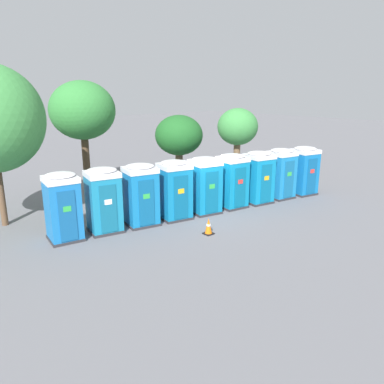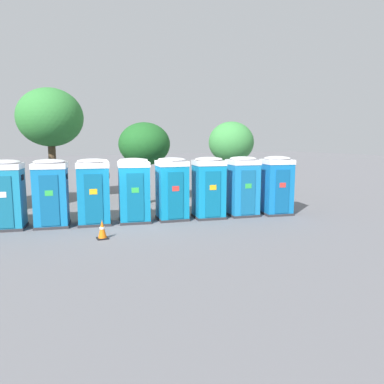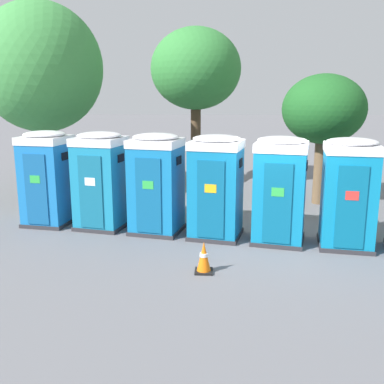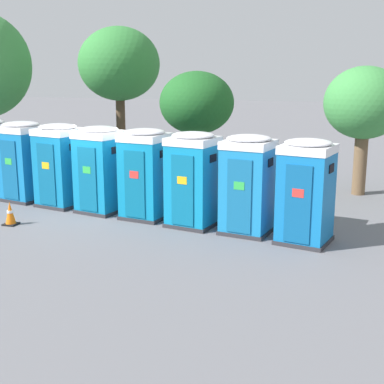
{
  "view_description": "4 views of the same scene",
  "coord_description": "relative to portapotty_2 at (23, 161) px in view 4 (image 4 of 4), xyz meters",
  "views": [
    {
      "loc": [
        -11.26,
        -11.72,
        5.37
      ],
      "look_at": [
        -0.67,
        0.04,
        1.05
      ],
      "focal_mm": 35.0,
      "sensor_mm": 36.0,
      "label": 1
    },
    {
      "loc": [
        -4.37,
        -14.23,
        3.3
      ],
      "look_at": [
        2.31,
        -0.54,
        1.11
      ],
      "focal_mm": 35.0,
      "sensor_mm": 36.0,
      "label": 2
    },
    {
      "loc": [
        -1.51,
        -10.55,
        3.55
      ],
      "look_at": [
        -2.13,
        0.33,
        1.1
      ],
      "focal_mm": 42.0,
      "sensor_mm": 36.0,
      "label": 3
    },
    {
      "loc": [
        7.03,
        -14.07,
        4.11
      ],
      "look_at": [
        2.97,
        -0.67,
        0.91
      ],
      "focal_mm": 50.0,
      "sensor_mm": 36.0,
      "label": 4
    }
  ],
  "objects": [
    {
      "name": "portapotty_4",
      "position": [
        3.02,
        -0.61,
        0.0
      ],
      "size": [
        1.44,
        1.43,
        2.54
      ],
      "color": "#2D2D33",
      "rests_on": "ground"
    },
    {
      "name": "street_tree_2",
      "position": [
        10.35,
        3.97,
        1.74
      ],
      "size": [
        2.62,
        2.62,
        4.26
      ],
      "color": "brown",
      "rests_on": "ground"
    },
    {
      "name": "portapotty_3",
      "position": [
        1.51,
        -0.32,
        0.0
      ],
      "size": [
        1.46,
        1.43,
        2.54
      ],
      "color": "#2D2D33",
      "rests_on": "ground"
    },
    {
      "name": "street_tree_1",
      "position": [
        4.82,
        3.31,
        1.68
      ],
      "size": [
        2.58,
        2.58,
        4.09
      ],
      "color": "brown",
      "rests_on": "ground"
    },
    {
      "name": "portapotty_8",
      "position": [
        9.07,
        -1.84,
        0.0
      ],
      "size": [
        1.43,
        1.43,
        2.54
      ],
      "color": "#2D2D33",
      "rests_on": "ground"
    },
    {
      "name": "portapotty_5",
      "position": [
        4.55,
        -0.86,
        0.0
      ],
      "size": [
        1.37,
        1.37,
        2.54
      ],
      "color": "#2D2D33",
      "rests_on": "ground"
    },
    {
      "name": "portapotty_6",
      "position": [
        6.05,
        -1.22,
        0.0
      ],
      "size": [
        1.43,
        1.41,
        2.54
      ],
      "color": "#2D2D33",
      "rests_on": "ground"
    },
    {
      "name": "street_tree_3",
      "position": [
        0.7,
        6.07,
        3.04
      ],
      "size": [
        3.34,
        3.34,
        5.86
      ],
      "color": "#4C3826",
      "rests_on": "ground"
    },
    {
      "name": "traffic_cone",
      "position": [
        1.29,
        -2.62,
        -0.97
      ],
      "size": [
        0.36,
        0.36,
        0.64
      ],
      "color": "black",
      "rests_on": "ground"
    },
    {
      "name": "ground_plane",
      "position": [
        3.04,
        -0.51,
        -1.28
      ],
      "size": [
        120.0,
        120.0,
        0.0
      ],
      "primitive_type": "plane",
      "color": "slate"
    },
    {
      "name": "portapotty_7",
      "position": [
        7.58,
        -1.44,
        0.0
      ],
      "size": [
        1.4,
        1.39,
        2.54
      ],
      "color": "#2D2D33",
      "rests_on": "ground"
    },
    {
      "name": "portapotty_2",
      "position": [
        0.0,
        0.0,
        0.0
      ],
      "size": [
        1.46,
        1.43,
        2.54
      ],
      "color": "#2D2D33",
      "rests_on": "ground"
    }
  ]
}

